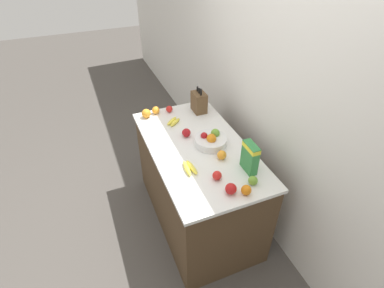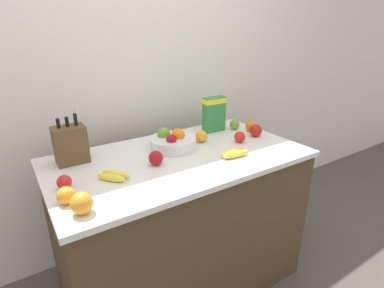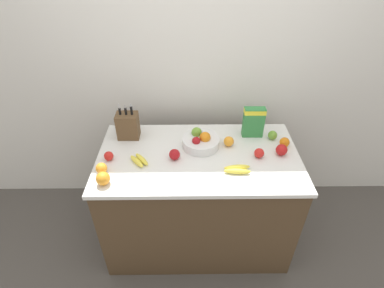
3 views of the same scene
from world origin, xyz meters
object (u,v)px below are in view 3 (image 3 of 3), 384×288
at_px(cereal_box, 254,121).
at_px(orange_back_center, 229,141).
at_px(apple_rightmost, 109,156).
at_px(orange_near_bowl, 103,179).
at_px(orange_front_right, 285,142).
at_px(orange_by_cereal, 101,168).
at_px(apple_rear, 175,154).
at_px(fruit_bowl, 201,141).
at_px(apple_middle, 273,135).
at_px(apple_leftmost, 282,150).
at_px(banana_bunch_right, 139,160).
at_px(knife_block, 128,126).
at_px(apple_near_bananas, 259,153).
at_px(banana_bunch_left, 237,169).

bearing_deg(cereal_box, orange_back_center, -145.53).
distance_m(apple_rightmost, orange_near_bowl, 0.24).
height_order(orange_front_right, orange_by_cereal, orange_by_cereal).
height_order(apple_rear, orange_by_cereal, apple_rear).
bearing_deg(fruit_bowl, orange_back_center, -0.00).
height_order(fruit_bowl, orange_by_cereal, fruit_bowl).
xyz_separation_m(apple_rear, orange_front_right, (0.81, 0.14, -0.00)).
height_order(apple_middle, apple_rear, apple_rear).
xyz_separation_m(apple_rightmost, orange_near_bowl, (0.02, -0.24, 0.01)).
distance_m(apple_leftmost, orange_front_right, 0.11).
xyz_separation_m(banana_bunch_right, orange_back_center, (0.64, 0.19, 0.02)).
bearing_deg(cereal_box, banana_bunch_right, -158.48).
bearing_deg(apple_middle, orange_front_right, -55.12).
distance_m(banana_bunch_right, apple_rear, 0.25).
distance_m(knife_block, apple_leftmost, 1.15).
bearing_deg(apple_near_bananas, orange_near_bowl, -166.06).
xyz_separation_m(apple_near_bananas, apple_rear, (-0.60, -0.01, 0.00)).
bearing_deg(banana_bunch_left, apple_rightmost, 171.38).
bearing_deg(banana_bunch_left, apple_leftmost, 28.05).
height_order(knife_block, apple_near_bananas, knife_block).
bearing_deg(orange_back_center, orange_by_cereal, -161.67).
relative_size(banana_bunch_left, orange_by_cereal, 2.42).
height_order(fruit_bowl, apple_middle, fruit_bowl).
xyz_separation_m(apple_leftmost, apple_near_bananas, (-0.16, -0.03, -0.01)).
distance_m(banana_bunch_left, apple_middle, 0.49).
bearing_deg(fruit_bowl, orange_near_bowl, -147.88).
relative_size(banana_bunch_right, orange_back_center, 2.17).
bearing_deg(apple_rear, orange_back_center, 20.84).
distance_m(cereal_box, orange_by_cereal, 1.16).
distance_m(knife_block, cereal_box, 0.96).
height_order(fruit_bowl, apple_near_bananas, fruit_bowl).
xyz_separation_m(apple_rear, orange_back_center, (0.40, 0.15, -0.00)).
bearing_deg(orange_by_cereal, cereal_box, 21.47).
xyz_separation_m(orange_back_center, orange_by_cereal, (-0.88, -0.29, -0.00)).
height_order(knife_block, apple_rightmost, knife_block).
xyz_separation_m(banana_bunch_right, apple_rightmost, (-0.22, 0.03, 0.01)).
relative_size(knife_block, orange_near_bowl, 3.26).
bearing_deg(apple_middle, banana_bunch_left, -130.73).
xyz_separation_m(fruit_bowl, orange_front_right, (0.62, -0.01, -0.01)).
bearing_deg(apple_near_bananas, orange_back_center, 145.25).
relative_size(banana_bunch_left, orange_front_right, 2.47).
relative_size(apple_rightmost, orange_by_cereal, 0.87).
xyz_separation_m(knife_block, apple_leftmost, (1.13, -0.24, -0.06)).
relative_size(knife_block, banana_bunch_left, 1.59).
bearing_deg(apple_rightmost, apple_middle, 11.15).
xyz_separation_m(apple_rightmost, apple_near_bananas, (1.06, 0.02, 0.00)).
bearing_deg(apple_near_bananas, apple_leftmost, 9.86).
bearing_deg(orange_back_center, apple_rightmost, -169.65).
bearing_deg(apple_leftmost, orange_back_center, 163.22).
height_order(orange_back_center, orange_by_cereal, same).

